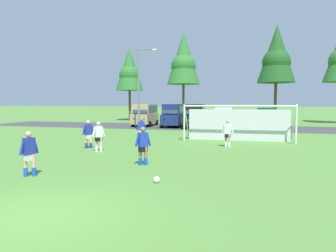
% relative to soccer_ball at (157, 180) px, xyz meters
% --- Properties ---
extents(ground_plane, '(400.00, 400.00, 0.00)m').
position_rel_soccer_ball_xyz_m(ground_plane, '(-1.82, 11.50, -0.11)').
color(ground_plane, '#518438').
extents(parking_lot_strip, '(52.00, 8.40, 0.01)m').
position_rel_soccer_ball_xyz_m(parking_lot_strip, '(-1.82, 23.30, -0.11)').
color(parking_lot_strip, '#3D3D3F').
rests_on(parking_lot_strip, ground).
extents(soccer_ball, '(0.22, 0.22, 0.22)m').
position_rel_soccer_ball_xyz_m(soccer_ball, '(0.00, 0.00, 0.00)').
color(soccer_ball, white).
rests_on(soccer_ball, ground).
extents(soccer_goal, '(7.47, 2.14, 2.57)m').
position_rel_soccer_ball_xyz_m(soccer_goal, '(2.12, 12.15, 1.18)').
color(soccer_goal, white).
rests_on(soccer_goal, ground).
extents(player_striker_near, '(0.73, 0.25, 1.64)m').
position_rel_soccer_ball_xyz_m(player_striker_near, '(1.65, 8.92, 0.71)').
color(player_striker_near, tan).
rests_on(player_striker_near, ground).
extents(player_midfield_center, '(0.59, 0.57, 1.64)m').
position_rel_soccer_ball_xyz_m(player_midfield_center, '(-4.96, 5.32, 0.71)').
color(player_midfield_center, beige).
rests_on(player_midfield_center, ground).
extents(player_defender_far, '(0.62, 0.54, 1.64)m').
position_rel_soccer_ball_xyz_m(player_defender_far, '(-1.42, 2.60, 0.71)').
color(player_defender_far, '#936B4C').
rests_on(player_defender_far, ground).
extents(player_winger_left, '(0.55, 0.61, 1.64)m').
position_rel_soccer_ball_xyz_m(player_winger_left, '(-6.15, 6.30, 0.71)').
color(player_winger_left, beige).
rests_on(player_winger_left, ground).
extents(player_winger_right, '(0.39, 0.71, 1.64)m').
position_rel_soccer_ball_xyz_m(player_winger_right, '(-4.70, -0.34, 0.71)').
color(player_winger_right, tan).
rests_on(player_winger_right, ground).
extents(player_trailing_back, '(0.75, 0.29, 1.64)m').
position_rel_soccer_ball_xyz_m(player_trailing_back, '(-4.13, 9.76, 0.71)').
color(player_trailing_back, '#936B4C').
rests_on(player_trailing_back, ground).
extents(parked_car_slot_far_left, '(2.36, 4.88, 2.52)m').
position_rel_soccer_ball_xyz_m(parked_car_slot_far_left, '(-8.77, 23.61, 1.23)').
color(parked_car_slot_far_left, tan).
rests_on(parked_car_slot_far_left, ground).
extents(parked_car_slot_left, '(2.40, 4.90, 2.52)m').
position_rel_soccer_ball_xyz_m(parked_car_slot_left, '(-5.27, 23.08, 1.23)').
color(parked_car_slot_left, navy).
rests_on(parked_car_slot_left, ground).
extents(parked_car_slot_center_left, '(2.44, 4.92, 2.52)m').
position_rel_soccer_ball_xyz_m(parked_car_slot_center_left, '(-2.74, 22.48, 1.23)').
color(parked_car_slot_center_left, black).
rests_on(parked_car_slot_center_left, ground).
extents(parked_car_slot_center, '(2.21, 4.64, 2.16)m').
position_rel_soccer_ball_xyz_m(parked_car_slot_center, '(0.31, 22.75, 1.00)').
color(parked_car_slot_center, silver).
rests_on(parked_car_slot_center, ground).
extents(parked_car_slot_center_right, '(2.26, 4.66, 2.16)m').
position_rel_soccer_ball_xyz_m(parked_car_slot_center_right, '(4.51, 23.55, 1.00)').
color(parked_car_slot_center_right, '#194C2D').
rests_on(parked_car_slot_center_right, ground).
extents(tree_left_edge, '(4.08, 4.08, 10.87)m').
position_rel_soccer_ball_xyz_m(tree_left_edge, '(-14.65, 33.20, 7.37)').
color(tree_left_edge, brown).
rests_on(tree_left_edge, ground).
extents(tree_mid_left, '(4.89, 4.89, 13.04)m').
position_rel_soccer_ball_xyz_m(tree_mid_left, '(-6.82, 35.10, 8.86)').
color(tree_mid_left, brown).
rests_on(tree_mid_left, ground).
extents(tree_center_back, '(4.72, 4.72, 12.58)m').
position_rel_soccer_ball_xyz_m(tree_center_back, '(5.99, 32.10, 8.55)').
color(tree_center_back, brown).
rests_on(tree_center_back, ground).
extents(street_lamp, '(2.00, 0.32, 7.78)m').
position_rel_soccer_ball_xyz_m(street_lamp, '(-7.30, 18.10, 3.92)').
color(street_lamp, slate).
rests_on(street_lamp, ground).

